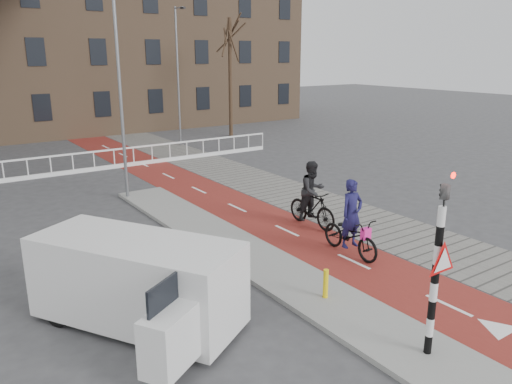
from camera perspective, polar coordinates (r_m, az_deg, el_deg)
ground at (r=11.91m, az=12.87°, el=-12.62°), size 120.00×120.00×0.00m
bike_lane at (r=20.17m, az=-5.22°, el=-0.41°), size 2.50×60.00×0.01m
sidewalk at (r=21.62m, az=1.26°, el=0.75°), size 3.00×60.00×0.01m
curb_island at (r=14.22m, az=-1.02°, el=-7.11°), size 1.80×16.00×0.12m
traffic_signal at (r=9.51m, az=20.07°, el=-7.41°), size 0.80×0.80×3.68m
bollard at (r=11.70m, az=7.96°, el=-10.32°), size 0.12×0.12×0.69m
cyclist_near at (r=14.34m, az=10.79°, el=-4.26°), size 0.82×2.16×2.19m
cyclist_far at (r=16.41m, az=6.44°, el=-0.90°), size 0.99×2.11×2.20m
van at (r=10.80m, az=-13.44°, el=-9.81°), size 3.79×4.66×1.89m
railing at (r=24.69m, az=-26.87°, el=1.65°), size 28.00×0.10×0.99m
tree_right at (r=34.19m, az=-2.95°, el=12.80°), size 0.25×0.25×7.75m
streetlight_near at (r=19.53m, az=-15.26°, el=10.81°), size 0.12×0.12×8.19m
streetlight_right at (r=31.11m, az=-8.91°, el=12.72°), size 0.12×0.12×8.14m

